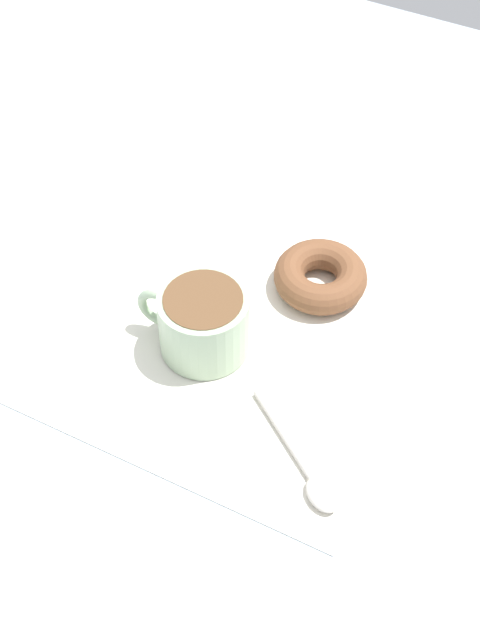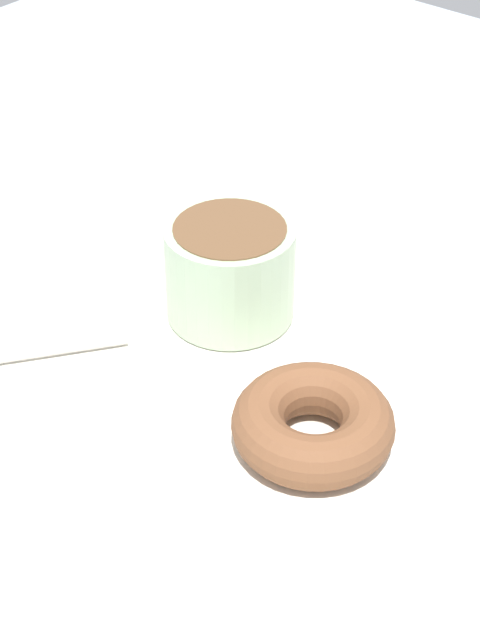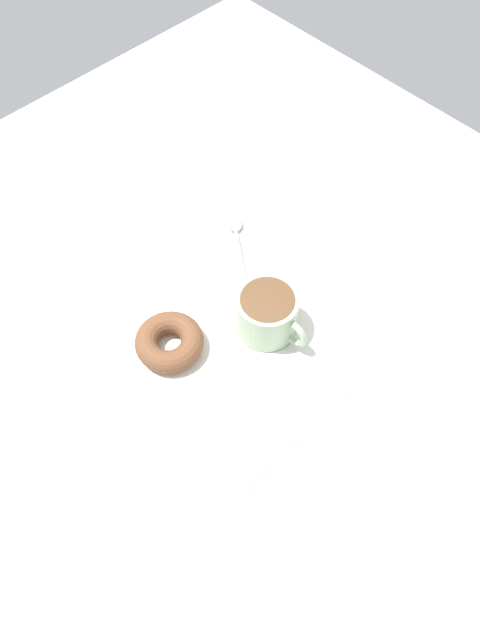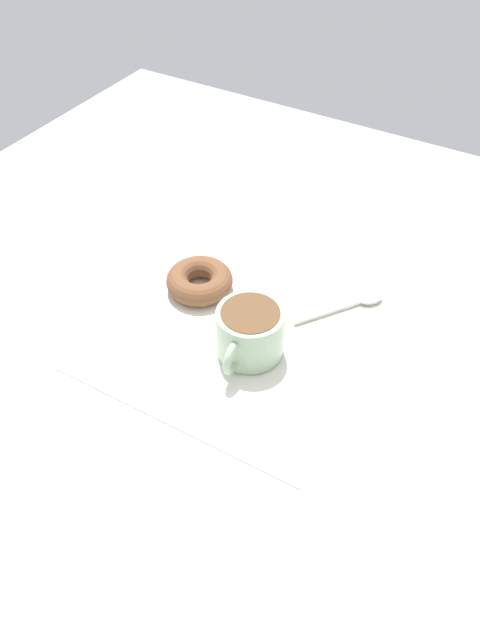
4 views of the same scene
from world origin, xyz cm
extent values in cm
cube|color=#99A8B7|center=(0.00, 0.00, -1.00)|extent=(120.00, 120.00, 2.00)
cube|color=white|center=(-2.04, 1.06, 0.15)|extent=(34.19, 34.19, 0.30)
cylinder|color=#9EB793|center=(-4.83, 3.35, 3.55)|extent=(8.46, 8.46, 6.51)
cylinder|color=brown|center=(-4.83, 3.35, 6.61)|extent=(7.26, 7.26, 0.60)
torus|color=#9EB793|center=(-5.16, 7.93, 3.55)|extent=(1.23, 4.60, 4.54)
torus|color=brown|center=(7.00, -3.21, 1.85)|extent=(9.31, 9.31, 3.11)
ellipsoid|color=#B7B2A8|center=(-14.54, -13.13, 0.75)|extent=(4.05, 4.32, 0.90)
cylinder|color=#B7B2A8|center=(-10.78, -7.87, 0.58)|extent=(6.71, 9.08, 0.56)
camera|label=1|loc=(-50.04, -23.96, 66.27)|focal=50.00mm
camera|label=2|loc=(32.58, -39.74, 42.98)|focal=60.00mm
camera|label=3|loc=(29.79, 34.12, 73.69)|focal=35.00mm
camera|label=4|loc=(-31.05, 50.43, 58.61)|focal=35.00mm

